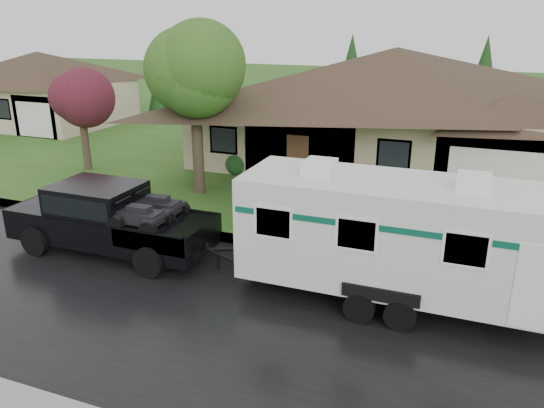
{
  "coord_description": "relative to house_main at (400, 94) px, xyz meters",
  "views": [
    {
      "loc": [
        5.87,
        -12.52,
        7.04
      ],
      "look_at": [
        0.26,
        2.0,
        1.57
      ],
      "focal_mm": 35.0,
      "sensor_mm": 36.0,
      "label": 1
    }
  ],
  "objects": [
    {
      "name": "road",
      "position": [
        -2.29,
        -15.84,
        -3.59
      ],
      "size": [
        140.0,
        8.0,
        0.01
      ],
      "primitive_type": "cube",
      "color": "black",
      "rests_on": "ground"
    },
    {
      "name": "pickup_truck",
      "position": [
        -6.85,
        -13.73,
        -2.42
      ],
      "size": [
        6.55,
        2.49,
        2.18
      ],
      "color": "black",
      "rests_on": "ground"
    },
    {
      "name": "tree_left_green",
      "position": [
        -6.85,
        -7.77,
        1.37
      ],
      "size": [
        4.19,
        4.19,
        6.94
      ],
      "color": "#382B1E",
      "rests_on": "lawn"
    },
    {
      "name": "house_main",
      "position": [
        0.0,
        0.0,
        0.0
      ],
      "size": [
        19.44,
        10.8,
        6.9
      ],
      "color": "tan",
      "rests_on": "lawn"
    },
    {
      "name": "curb",
      "position": [
        -2.29,
        -11.59,
        -3.52
      ],
      "size": [
        140.0,
        0.5,
        0.15
      ],
      "primitive_type": "cube",
      "color": "gray",
      "rests_on": "ground"
    },
    {
      "name": "shrub_row",
      "position": [
        -0.29,
        -4.54,
        -2.94
      ],
      "size": [
        13.6,
        1.0,
        1.0
      ],
      "color": "#143814",
      "rests_on": "lawn"
    },
    {
      "name": "lawn",
      "position": [
        -2.29,
        1.16,
        -3.52
      ],
      "size": [
        140.0,
        26.0,
        0.15
      ],
      "primitive_type": "cube",
      "color": "#2B541A",
      "rests_on": "ground"
    },
    {
      "name": "tree_red",
      "position": [
        -13.64,
        -6.47,
        -0.13
      ],
      "size": [
        2.89,
        2.89,
        4.78
      ],
      "color": "#382B1E",
      "rests_on": "lawn"
    },
    {
      "name": "travel_trailer",
      "position": [
        1.97,
        -13.73,
        -1.67
      ],
      "size": [
        8.08,
        2.84,
        3.63
      ],
      "color": "silver",
      "rests_on": "ground"
    },
    {
      "name": "ground",
      "position": [
        -2.29,
        -13.84,
        -3.59
      ],
      "size": [
        140.0,
        140.0,
        0.0
      ],
      "primitive_type": "plane",
      "color": "#2B541A",
      "rests_on": "ground"
    },
    {
      "name": "house_far",
      "position": [
        -24.07,
        2.02,
        -0.62
      ],
      "size": [
        10.8,
        8.64,
        5.8
      ],
      "color": "#C2B190",
      "rests_on": "lawn"
    }
  ]
}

